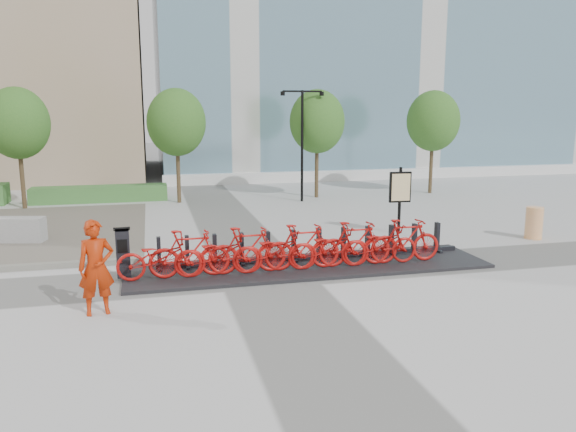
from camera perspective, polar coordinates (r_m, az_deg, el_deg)
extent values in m
plane|color=#ADADAD|center=(14.49, -2.43, -5.93)|extent=(120.00, 120.00, 0.00)
cube|color=#457536|center=(27.17, -18.53, 2.16)|extent=(6.00, 1.20, 0.70)
cylinder|color=#473824|center=(26.28, -25.42, 3.93)|extent=(0.18, 0.18, 3.00)
ellipsoid|color=#285E1F|center=(26.15, -25.79, 8.49)|extent=(2.60, 2.60, 2.99)
cylinder|color=#473824|center=(25.77, -11.09, 4.65)|extent=(0.18, 0.18, 3.00)
ellipsoid|color=#285E1F|center=(25.64, -11.26, 9.32)|extent=(2.60, 2.60, 2.99)
cylinder|color=#473824|center=(26.88, 2.93, 5.08)|extent=(0.18, 0.18, 3.00)
ellipsoid|color=#285E1F|center=(26.75, 2.98, 9.56)|extent=(2.60, 2.60, 2.99)
cylinder|color=#473824|center=(29.17, 14.34, 5.21)|extent=(0.18, 0.18, 3.00)
ellipsoid|color=#285E1F|center=(29.06, 14.53, 9.34)|extent=(2.60, 2.60, 2.99)
cylinder|color=black|center=(25.56, 1.44, 7.05)|extent=(0.12, 0.12, 5.00)
cube|color=black|center=(25.40, 0.46, 12.56)|extent=(0.90, 0.08, 0.08)
cube|color=black|center=(25.64, 2.46, 12.53)|extent=(0.90, 0.08, 0.08)
cylinder|color=black|center=(25.29, -0.55, 12.34)|extent=(0.20, 0.20, 0.18)
cylinder|color=black|center=(25.77, 3.44, 12.29)|extent=(0.20, 0.20, 0.18)
cube|color=black|center=(15.05, 2.21, -5.12)|extent=(9.60, 2.40, 0.08)
imported|color=#AC100C|center=(14.01, -12.92, -4.14)|extent=(2.06, 0.72, 1.08)
imported|color=#AC100C|center=(14.02, -9.98, -3.77)|extent=(1.99, 0.56, 1.20)
imported|color=#AC100C|center=(14.10, -7.05, -3.86)|extent=(2.06, 0.72, 1.08)
imported|color=#AC100C|center=(14.18, -4.16, -3.47)|extent=(1.99, 0.56, 1.20)
imported|color=#AC100C|center=(14.33, -1.31, -3.54)|extent=(2.06, 0.72, 1.08)
imported|color=#AC100C|center=(14.48, 1.47, -3.14)|extent=(1.99, 0.56, 1.20)
imported|color=#AC100C|center=(14.70, 4.18, -3.19)|extent=(2.06, 0.72, 1.08)
imported|color=#AC100C|center=(14.92, 6.82, -2.80)|extent=(1.99, 0.56, 1.20)
imported|color=#AC100C|center=(15.20, 9.36, -2.85)|extent=(2.06, 0.72, 1.08)
imported|color=#AC100C|center=(15.48, 11.82, -2.46)|extent=(1.99, 0.56, 1.20)
cube|color=black|center=(14.41, -16.41, -3.71)|extent=(0.34, 0.30, 1.17)
cube|color=black|center=(14.27, -16.54, -1.27)|extent=(0.41, 0.35, 0.15)
cube|color=black|center=(14.21, -16.48, -2.96)|extent=(0.24, 0.03, 0.33)
imported|color=#A82405|center=(12.14, -18.90, -4.98)|extent=(0.79, 0.60, 1.98)
cylinder|color=#FF7B00|center=(19.96, 23.71, -0.65)|extent=(0.68, 0.68, 1.04)
cube|color=gray|center=(19.91, -26.27, -1.26)|extent=(2.11, 0.99, 0.79)
cylinder|color=black|center=(19.27, 11.27, 1.53)|extent=(0.10, 0.10, 2.27)
cube|color=black|center=(19.20, 11.32, 2.90)|extent=(0.75, 0.15, 1.03)
cube|color=beige|center=(19.14, 11.40, 2.88)|extent=(0.64, 0.06, 0.91)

